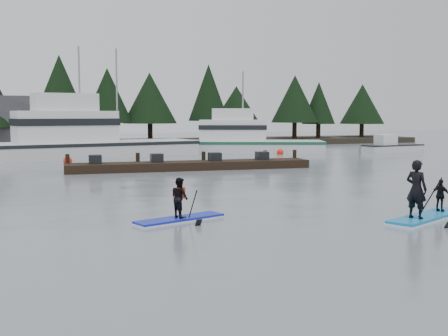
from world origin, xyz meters
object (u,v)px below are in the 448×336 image
object	(u,v)px
fishing_boat_medium	(246,146)
paddleboard_duo	(425,201)
fishing_boat_large	(85,148)
paddleboard_solo	(180,206)
floating_dock	(190,166)

from	to	relation	value
fishing_boat_medium	paddleboard_duo	world-z (taller)	fishing_boat_medium
fishing_boat_large	paddleboard_solo	distance (m)	27.02
fishing_boat_medium	paddleboard_solo	xyz separation A→B (m)	(-13.73, -28.45, -0.06)
floating_dock	paddleboard_duo	xyz separation A→B (m)	(2.34, -17.70, 0.35)
fishing_boat_large	floating_dock	xyz separation A→B (m)	(4.86, -11.75, -0.45)
floating_dock	paddleboard_solo	bearing A→B (deg)	-103.77
paddleboard_solo	fishing_boat_medium	bearing A→B (deg)	45.06
fishing_boat_large	floating_dock	world-z (taller)	fishing_boat_large
fishing_boat_large	fishing_boat_medium	world-z (taller)	fishing_boat_large
floating_dock	paddleboard_solo	size ratio (longest dim) A/B	4.79
fishing_boat_medium	floating_dock	bearing A→B (deg)	-103.20
fishing_boat_medium	floating_dock	xyz separation A→B (m)	(-8.88, -13.18, -0.29)
fishing_boat_medium	paddleboard_solo	distance (m)	31.59
fishing_boat_medium	paddleboard_solo	bearing A→B (deg)	-95.00
paddleboard_solo	floating_dock	bearing A→B (deg)	53.19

